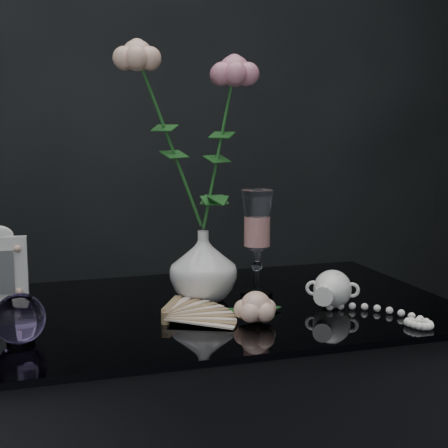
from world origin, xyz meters
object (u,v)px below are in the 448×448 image
object	(u,v)px
wine_glass	(257,243)
paperweight	(20,318)
pearl_jar	(333,287)
loose_rose	(256,307)
vase	(203,266)

from	to	relation	value
wine_glass	paperweight	bearing A→B (deg)	-159.51
pearl_jar	wine_glass	bearing A→B (deg)	159.24
pearl_jar	paperweight	bearing A→B (deg)	-145.85
loose_rose	pearl_jar	size ratio (longest dim) A/B	0.63
paperweight	loose_rose	world-z (taller)	paperweight
paperweight	wine_glass	bearing A→B (deg)	20.49
paperweight	loose_rose	distance (m)	0.39
loose_rose	pearl_jar	world-z (taller)	pearl_jar
loose_rose	pearl_jar	bearing A→B (deg)	8.18
wine_glass	paperweight	size ratio (longest dim) A/B	2.63
vase	wine_glass	size ratio (longest dim) A/B	0.65
pearl_jar	vase	bearing A→B (deg)	-179.33
wine_glass	loose_rose	xyz separation A→B (m)	(-0.07, -0.18, -0.08)
vase	paperweight	bearing A→B (deg)	-154.45
vase	wine_glass	distance (m)	0.12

